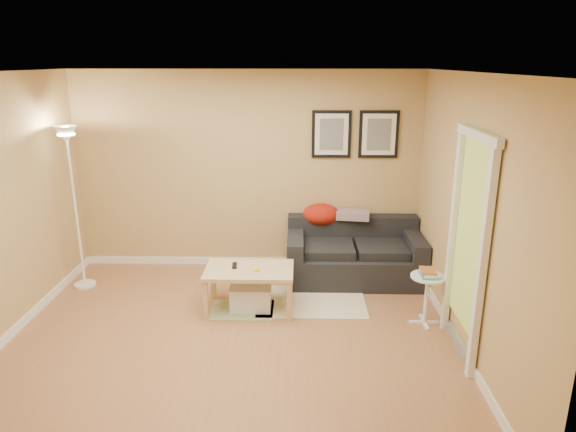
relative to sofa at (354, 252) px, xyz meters
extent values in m
plane|color=#9D6243|center=(-1.38, -1.53, -0.38)|extent=(4.50, 4.50, 0.00)
plane|color=white|center=(-1.38, -1.53, 2.23)|extent=(4.50, 4.50, 0.00)
plane|color=tan|center=(-1.38, 0.47, 0.92)|extent=(4.50, 0.00, 4.50)
plane|color=tan|center=(-1.38, -3.53, 0.92)|extent=(4.50, 0.00, 4.50)
plane|color=tan|center=(0.87, -1.53, 0.92)|extent=(0.00, 4.00, 4.00)
cube|color=white|center=(-1.38, 0.46, -0.33)|extent=(4.50, 0.02, 0.10)
cube|color=white|center=(-3.62, -1.53, -0.33)|extent=(0.02, 4.00, 0.10)
cube|color=white|center=(0.86, -1.53, -0.33)|extent=(0.02, 4.00, 0.10)
cube|color=beige|center=(-0.56, -0.67, -0.37)|extent=(1.25, 0.85, 0.01)
cube|color=#668C4C|center=(-1.34, -0.90, -0.37)|extent=(0.70, 0.50, 0.01)
cube|color=black|center=(-1.43, -0.79, 0.12)|extent=(0.06, 0.16, 0.02)
cylinder|color=yellow|center=(-1.17, -0.91, 0.13)|extent=(0.07, 0.07, 0.03)
camera|label=1|loc=(-0.72, -6.09, 2.33)|focal=31.93mm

